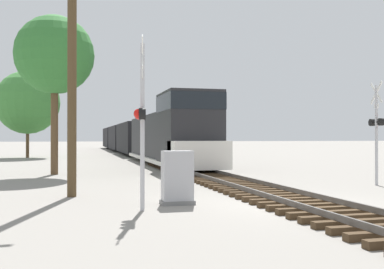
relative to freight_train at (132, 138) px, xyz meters
The scene contains 9 objects.
ground_plane 39.94m from the freight_train, 90.00° to the right, with size 400.00×400.00×0.00m, color gray.
rail_track_bed 39.94m from the freight_train, 90.00° to the right, with size 2.60×160.00×0.31m.
freight_train is the anchor object (origin of this frame).
crossing_signal_near 40.09m from the freight_train, 96.49° to the right, with size 0.44×1.01×4.68m.
crossing_signal_far 36.37m from the freight_train, 80.85° to the right, with size 0.43×1.01×4.29m.
relay_cabinet 39.10m from the freight_train, 94.90° to the right, with size 0.97×0.62×1.58m.
utility_pole 37.12m from the freight_train, 99.92° to the right, with size 1.80×0.30×9.92m.
tree_far_right 28.34m from the freight_train, 105.23° to the right, with size 4.17×4.17×8.46m.
tree_mid_background 12.76m from the freight_train, 151.54° to the right, with size 6.12×6.12×8.41m.
Camera 1 is at (-6.23, -11.99, 1.98)m, focal length 42.00 mm.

